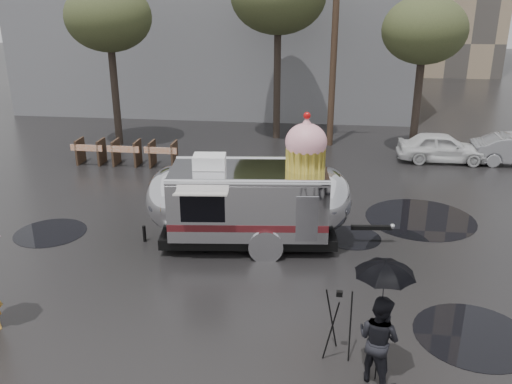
# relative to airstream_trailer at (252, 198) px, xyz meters

# --- Properties ---
(ground) EXTENTS (120.00, 120.00, 0.00)m
(ground) POSITION_rel_airstream_trailer_xyz_m (-0.34, -3.52, -1.31)
(ground) COLOR black
(ground) RESTS_ON ground
(puddles) EXTENTS (13.45, 8.88, 0.01)m
(puddles) POSITION_rel_airstream_trailer_xyz_m (2.30, 0.60, -1.31)
(puddles) COLOR black
(puddles) RESTS_ON ground
(utility_pole) EXTENTS (1.60, 0.28, 9.00)m
(utility_pole) POSITION_rel_airstream_trailer_xyz_m (2.16, 10.48, 3.31)
(utility_pole) COLOR #473323
(utility_pole) RESTS_ON ground
(tree_left) EXTENTS (3.64, 3.64, 6.95)m
(tree_left) POSITION_rel_airstream_trailer_xyz_m (-7.34, 9.48, 4.17)
(tree_left) COLOR #382D26
(tree_left) RESTS_ON ground
(tree_right) EXTENTS (3.36, 3.36, 6.42)m
(tree_right) POSITION_rel_airstream_trailer_xyz_m (5.66, 9.48, 3.74)
(tree_right) COLOR #382D26
(tree_right) RESTS_ON ground
(barricade_row) EXTENTS (4.30, 0.80, 1.00)m
(barricade_row) POSITION_rel_airstream_trailer_xyz_m (-5.89, 6.44, -0.79)
(barricade_row) COLOR #473323
(barricade_row) RESTS_ON ground
(airstream_trailer) EXTENTS (6.94, 3.09, 3.75)m
(airstream_trailer) POSITION_rel_airstream_trailer_xyz_m (0.00, 0.00, 0.00)
(airstream_trailer) COLOR silver
(airstream_trailer) RESTS_ON ground
(person_right) EXTENTS (0.91, 0.87, 1.69)m
(person_right) POSITION_rel_airstream_trailer_xyz_m (2.94, -5.32, -0.47)
(person_right) COLOR black
(person_right) RESTS_ON ground
(umbrella_black) EXTENTS (1.26, 1.26, 2.41)m
(umbrella_black) POSITION_rel_airstream_trailer_xyz_m (2.94, -5.32, 0.66)
(umbrella_black) COLOR black
(umbrella_black) RESTS_ON ground
(tripod) EXTENTS (0.52, 0.59, 1.41)m
(tripod) POSITION_rel_airstream_trailer_xyz_m (2.24, -4.72, -0.50)
(tripod) COLOR black
(tripod) RESTS_ON ground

